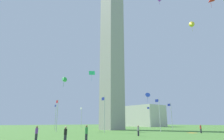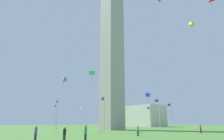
# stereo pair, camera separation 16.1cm
# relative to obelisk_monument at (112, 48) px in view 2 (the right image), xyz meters

# --- Properties ---
(ground_plane) EXTENTS (260.00, 260.00, 0.00)m
(ground_plane) POSITION_rel_obelisk_monument_xyz_m (0.00, 0.00, -24.81)
(ground_plane) COLOR #477A33
(obelisk_monument) EXTENTS (5.46, 5.46, 49.62)m
(obelisk_monument) POSITION_rel_obelisk_monument_xyz_m (0.00, 0.00, 0.00)
(obelisk_monument) COLOR #A8A399
(obelisk_monument) RESTS_ON ground
(flagpole_n) EXTENTS (1.12, 0.14, 7.41)m
(flagpole_n) POSITION_rel_obelisk_monument_xyz_m (17.02, 0.00, -20.73)
(flagpole_n) COLOR silver
(flagpole_n) RESTS_ON ground
(flagpole_ne) EXTENTS (1.12, 0.14, 7.41)m
(flagpole_ne) POSITION_rel_obelisk_monument_xyz_m (12.06, 11.99, -20.73)
(flagpole_ne) COLOR silver
(flagpole_ne) RESTS_ON ground
(flagpole_e) EXTENTS (1.12, 0.14, 7.41)m
(flagpole_e) POSITION_rel_obelisk_monument_xyz_m (0.06, 16.96, -20.73)
(flagpole_e) COLOR silver
(flagpole_e) RESTS_ON ground
(flagpole_se) EXTENTS (1.12, 0.14, 7.41)m
(flagpole_se) POSITION_rel_obelisk_monument_xyz_m (-11.93, 11.99, -20.73)
(flagpole_se) COLOR silver
(flagpole_se) RESTS_ON ground
(flagpole_s) EXTENTS (1.12, 0.14, 7.41)m
(flagpole_s) POSITION_rel_obelisk_monument_xyz_m (-16.89, 0.00, -20.73)
(flagpole_s) COLOR silver
(flagpole_s) RESTS_ON ground
(flagpole_sw) EXTENTS (1.12, 0.14, 7.41)m
(flagpole_sw) POSITION_rel_obelisk_monument_xyz_m (-11.93, -11.99, -20.73)
(flagpole_sw) COLOR silver
(flagpole_sw) RESTS_ON ground
(flagpole_w) EXTENTS (1.12, 0.14, 7.41)m
(flagpole_w) POSITION_rel_obelisk_monument_xyz_m (0.06, -16.96, -20.73)
(flagpole_w) COLOR silver
(flagpole_w) RESTS_ON ground
(flagpole_nw) EXTENTS (1.12, 0.14, 7.41)m
(flagpole_nw) POSITION_rel_obelisk_monument_xyz_m (12.06, -11.99, -20.73)
(flagpole_nw) COLOR silver
(flagpole_nw) RESTS_ON ground
(person_red_shirt) EXTENTS (0.32, 0.32, 1.64)m
(person_red_shirt) POSITION_rel_obelisk_monument_xyz_m (-25.09, -2.21, -24.00)
(person_red_shirt) COLOR #2D2D38
(person_red_shirt) RESTS_ON ground
(person_green_shirt) EXTENTS (0.32, 0.32, 1.76)m
(person_green_shirt) POSITION_rel_obelisk_monument_xyz_m (-25.33, 24.85, -23.94)
(person_green_shirt) COLOR #2D2D38
(person_green_shirt) RESTS_ON ground
(person_black_shirt) EXTENTS (0.32, 0.32, 1.65)m
(person_black_shirt) POSITION_rel_obelisk_monument_xyz_m (-25.67, 27.65, -23.99)
(person_black_shirt) COLOR #2D2D38
(person_black_shirt) RESTS_ON ground
(person_gray_shirt) EXTENTS (0.32, 0.32, 1.60)m
(person_gray_shirt) POSITION_rel_obelisk_monument_xyz_m (-23.16, 13.88, -24.02)
(person_gray_shirt) COLOR #2D2D38
(person_gray_shirt) RESTS_ON ground
(person_purple_shirt) EXTENTS (0.32, 0.32, 1.67)m
(person_purple_shirt) POSITION_rel_obelisk_monument_xyz_m (-21.36, 29.13, -23.98)
(person_purple_shirt) COLOR #2D2D38
(person_purple_shirt) RESTS_ON ground
(kite_yellow_delta) EXTENTS (1.87, 2.01, 2.62)m
(kite_yellow_delta) POSITION_rel_obelisk_monument_xyz_m (-24.92, -3.76, -0.38)
(kite_yellow_delta) COLOR yellow
(kite_blue_delta) EXTENTS (2.15, 2.09, 2.76)m
(kite_blue_delta) POSITION_rel_obelisk_monument_xyz_m (-9.88, -4.43, -15.77)
(kite_blue_delta) COLOR blue
(kite_green_delta) EXTENTS (2.19, 2.19, 2.80)m
(kite_green_delta) POSITION_rel_obelisk_monument_xyz_m (2.28, 14.75, -11.91)
(kite_green_delta) COLOR green
(kite_red_delta) EXTENTS (2.06, 1.73, 3.04)m
(kite_red_delta) POSITION_rel_obelisk_monument_xyz_m (-27.99, -8.53, 6.42)
(kite_red_delta) COLOR red
(kite_cyan_diamond) EXTENTS (2.11, 2.14, 2.58)m
(kite_cyan_diamond) POSITION_rel_obelisk_monument_xyz_m (-2.32, 8.95, -9.96)
(kite_cyan_diamond) COLOR #33C6D1
(distant_building) EXTENTS (22.16, 12.92, 10.47)m
(distant_building) POSITION_rel_obelisk_monument_xyz_m (26.59, -42.35, -19.58)
(distant_building) COLOR beige
(distant_building) RESTS_ON ground
(picnic_blanket_near_first_person) EXTENTS (2.08, 1.78, 0.01)m
(picnic_blanket_near_first_person) POSITION_rel_obelisk_monument_xyz_m (-23.45, -1.71, -24.81)
(picnic_blanket_near_first_person) COLOR orange
(picnic_blanket_near_first_person) RESTS_ON ground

